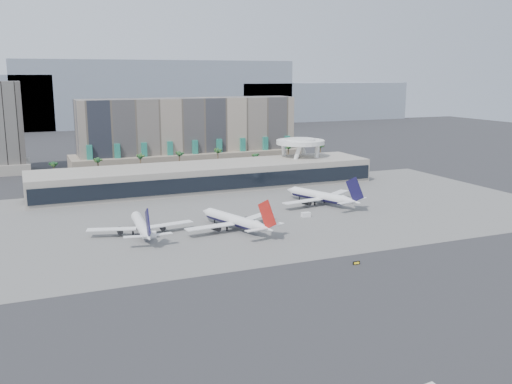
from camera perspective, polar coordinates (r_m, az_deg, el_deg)
name	(u,v)px	position (r m, az deg, el deg)	size (l,w,h in m)	color
ground	(311,250)	(187.52, 5.56, -5.77)	(900.00, 900.00, 0.00)	#232326
apron_pad	(248,212)	(235.51, -0.77, -2.05)	(260.00, 130.00, 0.06)	#5B5B59
mountain_ridge	(128,98)	(637.79, -12.66, 9.13)	(680.00, 60.00, 70.00)	gray
hotel	(190,140)	(347.24, -6.67, 5.17)	(140.00, 30.00, 42.00)	gray
terminal	(207,175)	(284.68, -4.92, 1.66)	(170.00, 32.50, 14.50)	#9F9A8C
saucer_structure	(300,145)	(309.43, 4.45, 4.72)	(26.00, 26.00, 21.89)	white
palm_row	(199,157)	(319.24, -5.68, 3.47)	(157.80, 2.80, 13.10)	brown
airliner_left	(142,226)	(206.52, -11.38, -3.31)	(37.91, 39.11, 13.50)	white
airliner_centre	(235,220)	(208.96, -2.12, -2.85)	(38.66, 39.98, 14.33)	white
airliner_right	(321,196)	(250.56, 6.54, -0.42)	(39.36, 40.63, 14.73)	white
service_vehicle_a	(150,235)	(202.79, -10.59, -4.23)	(4.58, 2.24, 2.24)	white
service_vehicle_b	(306,215)	(229.01, 5.02, -2.27)	(3.58, 2.05, 1.84)	white
taxiway_sign	(356,263)	(175.12, 10.00, -7.00)	(2.34, 0.48, 1.06)	black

